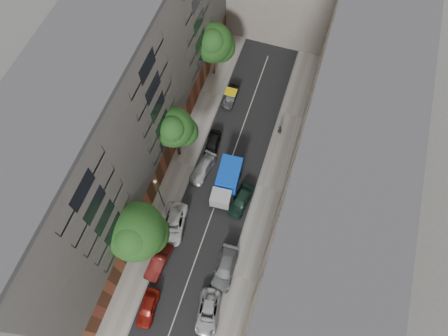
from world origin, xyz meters
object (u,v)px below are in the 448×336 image
at_px(car_right_2, 241,200).
at_px(car_right_1, 225,269).
at_px(car_left_4, 212,144).
at_px(tree_far, 213,44).
at_px(car_left_0, 148,308).
at_px(tree_near, 137,233).
at_px(car_left_3, 203,169).
at_px(car_left_1, 159,261).
at_px(tarp_truck, 227,182).
at_px(tree_mid, 175,129).
at_px(car_right_0, 208,312).
at_px(lamp_post, 159,192).
at_px(car_left_2, 174,224).
at_px(car_left_5, 231,97).
at_px(pedestrian, 280,130).

bearing_deg(car_right_2, car_right_1, -76.00).
distance_m(car_left_4, car_right_1, 15.51).
xyz_separation_m(car_right_1, tree_far, (-9.67, 25.17, 5.03)).
bearing_deg(car_left_0, tree_near, 110.54).
bearing_deg(car_left_3, car_left_1, -84.19).
distance_m(tarp_truck, tree_mid, 8.54).
bearing_deg(tree_near, tarp_truck, 57.20).
xyz_separation_m(car_right_0, car_right_1, (0.31, 4.68, 0.07)).
xyz_separation_m(tree_near, tree_mid, (-0.55, 12.12, 0.63)).
bearing_deg(tree_mid, lamp_post, -84.38).
relative_size(tarp_truck, car_left_2, 1.18).
xyz_separation_m(car_left_5, car_right_1, (6.24, -21.80, 0.10)).
distance_m(tarp_truck, tree_near, 12.26).
distance_m(car_left_4, tree_near, 15.54).
distance_m(car_left_2, tree_far, 22.88).
distance_m(car_left_4, pedestrian, 8.68).
bearing_deg(car_left_5, lamp_post, -100.27).
relative_size(tree_mid, lamp_post, 1.21).
distance_m(car_left_5, tree_mid, 11.88).
bearing_deg(tree_far, car_left_1, -84.34).
height_order(tree_mid, tree_far, tree_mid).
relative_size(car_left_5, car_right_2, 0.88).
height_order(car_left_0, car_right_1, car_right_1).
bearing_deg(car_left_1, tree_near, 157.29).
xyz_separation_m(tarp_truck, car_right_2, (2.20, -1.39, -0.78)).
bearing_deg(car_right_2, car_left_1, -114.45).
distance_m(car_left_4, tree_far, 12.57).
bearing_deg(car_left_0, car_right_2, 63.38).
bearing_deg(car_left_2, car_right_0, -57.11).
distance_m(car_left_0, car_left_2, 9.23).
height_order(car_left_3, pedestrian, pedestrian).
relative_size(tarp_truck, car_right_0, 1.29).
distance_m(car_left_3, car_left_5, 11.20).
distance_m(car_right_0, tree_near, 10.94).
relative_size(car_right_1, car_right_2, 1.15).
bearing_deg(car_left_2, lamp_post, 128.19).
bearing_deg(tarp_truck, car_left_0, -106.91).
height_order(car_left_4, lamp_post, lamp_post).
relative_size(car_left_2, lamp_post, 0.73).
height_order(car_left_1, car_left_5, car_left_1).
xyz_separation_m(car_left_1, car_left_2, (0.00, 4.44, -0.00)).
height_order(car_right_1, tree_near, tree_near).
bearing_deg(car_left_4, car_left_2, -98.75).
distance_m(car_left_4, lamp_post, 10.45).
bearing_deg(lamp_post, tree_near, -91.45).
relative_size(car_left_3, car_left_5, 1.16).
xyz_separation_m(car_left_3, car_right_2, (5.60, -2.53, 0.10)).
bearing_deg(car_right_0, tree_mid, 110.42).
distance_m(car_right_0, pedestrian, 23.33).
xyz_separation_m(car_left_2, tree_mid, (-2.65, 8.81, 5.33)).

